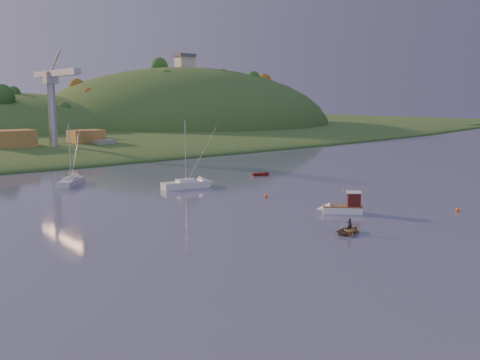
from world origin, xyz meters
TOP-DOWN VIEW (x-y plane):
  - hill_right at (95.00, 195.00)m, footprint 150.00×130.00m
  - hilltop_house at (95.00, 195.00)m, footprint 9.00×7.00m
  - wharf at (5.00, 122.00)m, footprint 42.00×16.00m
  - shed_west at (-8.00, 123.00)m, footprint 11.00×8.00m
  - shed_east at (13.00, 124.00)m, footprint 9.00×7.00m
  - dock_crane at (2.00, 118.39)m, footprint 3.20×28.00m
  - fishing_boat at (4.91, 22.91)m, footprint 5.80×5.79m
  - sailboat_near at (-14.01, 69.23)m, footprint 7.07×7.40m
  - sailboat_far at (0.23, 53.43)m, footprint 8.75×3.84m
  - canoe at (-2.82, 14.90)m, footprint 3.86×2.94m
  - paddler at (-2.82, 14.90)m, footprint 0.43×0.61m
  - red_tender at (21.03, 56.31)m, footprint 3.98×2.68m
  - work_vessel at (15.88, 118.00)m, footprint 15.54×8.20m
  - buoy_0 at (18.28, 13.09)m, footprint 0.50×0.50m
  - buoy_1 at (5.05, 37.97)m, footprint 0.50×0.50m

SIDE VIEW (x-z plane):
  - hill_right at x=95.00m, z-range -30.00..30.00m
  - buoy_0 at x=18.28m, z-range 0.00..0.50m
  - buoy_1 at x=5.05m, z-range 0.00..0.50m
  - red_tender at x=21.03m, z-range -0.38..0.91m
  - canoe at x=-2.82m, z-range 0.00..0.75m
  - sailboat_near at x=-14.01m, z-range -4.75..6.18m
  - sailboat_far at x=0.23m, z-range -5.11..6.62m
  - paddler at x=-2.82m, z-range 0.00..1.57m
  - fishing_boat at x=4.91m, z-range -1.11..2.88m
  - wharf at x=5.00m, z-range 0.00..2.40m
  - work_vessel at x=15.88m, z-range -0.55..3.25m
  - shed_east at x=13.00m, z-range 2.40..6.40m
  - shed_west at x=-8.00m, z-range 2.40..7.20m
  - dock_crane at x=2.00m, z-range 7.02..27.32m
  - hilltop_house at x=95.00m, z-range 30.18..36.63m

